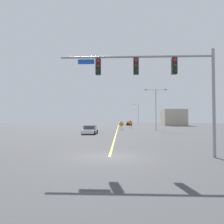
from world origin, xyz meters
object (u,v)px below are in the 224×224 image
object	(u,v)px
street_lamp_far_right	(138,113)
traffic_signal_assembly	(159,75)
street_lamp_near_right	(156,106)
construction_sign_right_shoulder	(130,123)
car_white_far	(90,130)
car_black_approaching	(129,124)
construction_sign_median_near	(121,124)

from	to	relation	value
street_lamp_far_right	traffic_signal_assembly	bearing A→B (deg)	-93.97
street_lamp_near_right	construction_sign_right_shoulder	distance (m)	12.92
traffic_signal_assembly	car_white_far	distance (m)	21.46
car_white_far	car_black_approaching	world-z (taller)	car_white_far
construction_sign_median_near	construction_sign_right_shoulder	world-z (taller)	construction_sign_right_shoulder
traffic_signal_assembly	construction_sign_median_near	distance (m)	31.64
street_lamp_near_right	construction_sign_median_near	bearing A→B (deg)	168.59
traffic_signal_assembly	car_black_approaching	distance (m)	61.38
traffic_signal_assembly	construction_sign_median_near	xyz separation A→B (m)	(-2.32, 31.28, -4.16)
street_lamp_far_right	construction_sign_median_near	xyz separation A→B (m)	(-7.81, -47.78, -3.79)
street_lamp_far_right	street_lamp_near_right	distance (m)	49.25
street_lamp_near_right	construction_sign_right_shoulder	xyz separation A→B (m)	(-4.84, 11.33, -3.89)
construction_sign_median_near	car_black_approaching	distance (m)	30.07
traffic_signal_assembly	construction_sign_right_shoulder	bearing A→B (deg)	89.84
construction_sign_median_near	construction_sign_right_shoulder	bearing A→B (deg)	76.11
street_lamp_near_right	car_white_far	xyz separation A→B (m)	(-12.41, -10.24, -4.55)
street_lamp_far_right	street_lamp_near_right	world-z (taller)	street_lamp_far_right
car_black_approaching	construction_sign_median_near	bearing A→B (deg)	-95.63
street_lamp_far_right	street_lamp_near_right	size ratio (longest dim) A/B	1.04
street_lamp_far_right	construction_sign_right_shoulder	distance (m)	38.47
street_lamp_far_right	car_white_far	bearing A→B (deg)	-102.27
street_lamp_far_right	construction_sign_right_shoulder	xyz separation A→B (m)	(-5.37, -37.92, -3.67)
traffic_signal_assembly	street_lamp_far_right	distance (m)	79.26
street_lamp_far_right	car_white_far	size ratio (longest dim) A/B	2.06
traffic_signal_assembly	construction_sign_right_shoulder	size ratio (longest dim) A/B	4.96
traffic_signal_assembly	street_lamp_near_right	world-z (taller)	street_lamp_near_right
traffic_signal_assembly	street_lamp_near_right	size ratio (longest dim) A/B	1.16
construction_sign_right_shoulder	traffic_signal_assembly	bearing A→B (deg)	-90.16
traffic_signal_assembly	car_black_approaching	size ratio (longest dim) A/B	2.52
street_lamp_near_right	street_lamp_far_right	bearing A→B (deg)	89.38
street_lamp_near_right	construction_sign_median_near	size ratio (longest dim) A/B	4.61
construction_sign_median_near	construction_sign_right_shoulder	xyz separation A→B (m)	(2.44, 9.86, 0.12)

